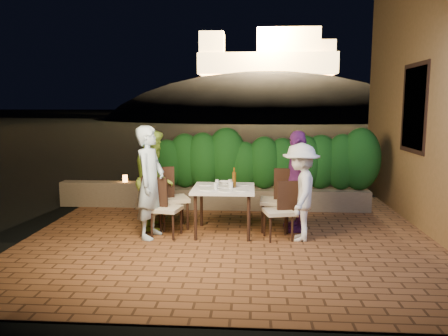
# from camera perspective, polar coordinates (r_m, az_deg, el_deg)

# --- Properties ---
(ground) EXTENTS (400.00, 400.00, 0.00)m
(ground) POSITION_cam_1_polar(r_m,az_deg,el_deg) (6.64, 3.56, -9.99)
(ground) COLOR black
(ground) RESTS_ON ground
(terrace_floor) EXTENTS (7.00, 6.00, 0.15)m
(terrace_floor) POSITION_cam_1_polar(r_m,az_deg,el_deg) (7.13, 3.58, -9.16)
(terrace_floor) COLOR brown
(terrace_floor) RESTS_ON ground
(window_pane) EXTENTS (0.08, 1.00, 1.40)m
(window_pane) POSITION_cam_1_polar(r_m,az_deg,el_deg) (8.30, 23.78, 7.17)
(window_pane) COLOR black
(window_pane) RESTS_ON building_wall
(window_frame) EXTENTS (0.06, 1.15, 1.55)m
(window_frame) POSITION_cam_1_polar(r_m,az_deg,el_deg) (8.29, 23.71, 7.17)
(window_frame) COLOR black
(window_frame) RESTS_ON building_wall
(planter) EXTENTS (4.20, 0.55, 0.40)m
(planter) POSITION_cam_1_polar(r_m,az_deg,el_deg) (8.80, 4.94, -3.96)
(planter) COLOR brown
(planter) RESTS_ON ground
(hedge) EXTENTS (4.00, 0.70, 1.10)m
(hedge) POSITION_cam_1_polar(r_m,az_deg,el_deg) (8.68, 5.00, 0.89)
(hedge) COLOR #124213
(hedge) RESTS_ON planter
(parapet) EXTENTS (2.20, 0.30, 0.50)m
(parapet) POSITION_cam_1_polar(r_m,az_deg,el_deg) (9.23, -14.06, -3.30)
(parapet) COLOR brown
(parapet) RESTS_ON ground
(hill) EXTENTS (52.00, 40.00, 22.00)m
(hill) POSITION_cam_1_polar(r_m,az_deg,el_deg) (66.61, 5.46, 2.96)
(hill) COLOR black
(hill) RESTS_ON ground
(fortress) EXTENTS (26.00, 8.00, 8.00)m
(fortress) POSITION_cam_1_polar(r_m,az_deg,el_deg) (66.87, 5.63, 15.43)
(fortress) COLOR #FFCC7A
(fortress) RESTS_ON hill
(dining_table) EXTENTS (0.98, 0.98, 0.75)m
(dining_table) POSITION_cam_1_polar(r_m,az_deg,el_deg) (7.04, -0.05, -5.56)
(dining_table) COLOR white
(dining_table) RESTS_ON ground
(plate_nw) EXTENTS (0.24, 0.24, 0.01)m
(plate_nw) POSITION_cam_1_polar(r_m,az_deg,el_deg) (6.78, -2.23, -2.81)
(plate_nw) COLOR white
(plate_nw) RESTS_ON dining_table
(plate_sw) EXTENTS (0.23, 0.23, 0.01)m
(plate_sw) POSITION_cam_1_polar(r_m,az_deg,el_deg) (7.19, -2.41, -2.17)
(plate_sw) COLOR white
(plate_sw) RESTS_ON dining_table
(plate_ne) EXTENTS (0.20, 0.20, 0.01)m
(plate_ne) POSITION_cam_1_polar(r_m,az_deg,el_deg) (6.71, 2.35, -2.93)
(plate_ne) COLOR white
(plate_ne) RESTS_ON dining_table
(plate_se) EXTENTS (0.20, 0.20, 0.01)m
(plate_se) POSITION_cam_1_polar(r_m,az_deg,el_deg) (7.19, 2.58, -2.18)
(plate_se) COLOR white
(plate_se) RESTS_ON dining_table
(plate_centre) EXTENTS (0.21, 0.21, 0.01)m
(plate_centre) POSITION_cam_1_polar(r_m,az_deg,el_deg) (7.00, -0.03, -2.46)
(plate_centre) COLOR white
(plate_centre) RESTS_ON dining_table
(plate_front) EXTENTS (0.22, 0.22, 0.01)m
(plate_front) POSITION_cam_1_polar(r_m,az_deg,el_deg) (6.67, 0.19, -2.99)
(plate_front) COLOR white
(plate_front) RESTS_ON dining_table
(glass_nw) EXTENTS (0.06, 0.06, 0.11)m
(glass_nw) POSITION_cam_1_polar(r_m,az_deg,el_deg) (6.78, -1.08, -2.38)
(glass_nw) COLOR silver
(glass_nw) RESTS_ON dining_table
(glass_sw) EXTENTS (0.06, 0.06, 0.10)m
(glass_sw) POSITION_cam_1_polar(r_m,az_deg,el_deg) (7.11, -0.92, -1.91)
(glass_sw) COLOR silver
(glass_sw) RESTS_ON dining_table
(glass_ne) EXTENTS (0.06, 0.06, 0.10)m
(glass_ne) POSITION_cam_1_polar(r_m,az_deg,el_deg) (6.88, 0.94, -2.25)
(glass_ne) COLOR silver
(glass_ne) RESTS_ON dining_table
(glass_se) EXTENTS (0.06, 0.06, 0.11)m
(glass_se) POSITION_cam_1_polar(r_m,az_deg,el_deg) (7.06, 0.81, -1.95)
(glass_se) COLOR silver
(glass_se) RESTS_ON dining_table
(beer_bottle) EXTENTS (0.06, 0.06, 0.32)m
(beer_bottle) POSITION_cam_1_polar(r_m,az_deg,el_deg) (6.94, 1.34, -1.24)
(beer_bottle) COLOR #51330D
(beer_bottle) RESTS_ON dining_table
(bowl) EXTENTS (0.19, 0.19, 0.04)m
(bowl) POSITION_cam_1_polar(r_m,az_deg,el_deg) (7.29, 0.01, -1.90)
(bowl) COLOR white
(bowl) RESTS_ON dining_table
(chair_left_front) EXTENTS (0.51, 0.51, 0.93)m
(chair_left_front) POSITION_cam_1_polar(r_m,az_deg,el_deg) (6.92, -7.54, -5.11)
(chair_left_front) COLOR black
(chair_left_front) RESTS_ON ground
(chair_left_back) EXTENTS (0.63, 0.63, 1.04)m
(chair_left_back) POSITION_cam_1_polar(r_m,az_deg,el_deg) (7.36, -6.67, -3.84)
(chair_left_back) COLOR black
(chair_left_back) RESTS_ON ground
(chair_right_front) EXTENTS (0.50, 0.50, 0.90)m
(chair_right_front) POSITION_cam_1_polar(r_m,az_deg,el_deg) (6.78, 7.12, -5.51)
(chair_right_front) COLOR black
(chair_right_front) RESTS_ON ground
(chair_right_back) EXTENTS (0.50, 0.50, 1.03)m
(chair_right_back) POSITION_cam_1_polar(r_m,az_deg,el_deg) (7.22, 6.67, -4.11)
(chair_right_back) COLOR black
(chair_right_back) RESTS_ON ground
(diner_blue) EXTENTS (0.52, 0.70, 1.74)m
(diner_blue) POSITION_cam_1_polar(r_m,az_deg,el_deg) (6.83, -9.63, -1.85)
(diner_blue) COLOR silver
(diner_blue) RESTS_ON ground
(diner_green) EXTENTS (0.76, 0.90, 1.65)m
(diner_green) POSITION_cam_1_polar(r_m,az_deg,el_deg) (7.39, -9.10, -1.44)
(diner_green) COLOR #A1CE40
(diner_green) RESTS_ON ground
(diner_white) EXTENTS (0.68, 1.03, 1.49)m
(diner_white) POSITION_cam_1_polar(r_m,az_deg,el_deg) (6.73, 9.95, -3.10)
(diner_white) COLOR silver
(diner_white) RESTS_ON ground
(diner_purple) EXTENTS (0.46, 0.99, 1.65)m
(diner_purple) POSITION_cam_1_polar(r_m,az_deg,el_deg) (7.21, 9.52, -1.68)
(diner_purple) COLOR #672673
(diner_purple) RESTS_ON ground
(parapet_lamp) EXTENTS (0.10, 0.10, 0.14)m
(parapet_lamp) POSITION_cam_1_polar(r_m,az_deg,el_deg) (9.10, -12.79, -1.36)
(parapet_lamp) COLOR orange
(parapet_lamp) RESTS_ON parapet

